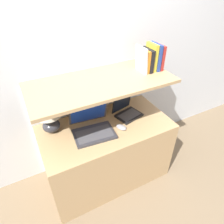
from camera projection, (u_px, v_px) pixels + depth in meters
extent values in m
plane|color=#7A664C|center=(121.00, 196.00, 2.07)|extent=(12.00, 12.00, 0.00)
cube|color=silver|center=(87.00, 63.00, 1.87)|extent=(6.00, 0.05, 2.40)
cube|color=tan|center=(107.00, 152.00, 2.09)|extent=(1.24, 0.64, 0.71)
cube|color=silver|center=(93.00, 119.00, 2.21)|extent=(1.24, 0.04, 1.13)
cube|color=tan|center=(101.00, 82.00, 1.68)|extent=(1.24, 0.58, 0.03)
ellipsoid|color=#2D2D33|center=(51.00, 126.00, 1.81)|extent=(0.16, 0.16, 0.11)
cylinder|color=tan|center=(50.00, 118.00, 1.76)|extent=(0.02, 0.02, 0.06)
cone|color=#B2AD99|center=(47.00, 108.00, 1.69)|extent=(0.22, 0.22, 0.15)
cube|color=#333338|center=(94.00, 134.00, 1.78)|extent=(0.38, 0.28, 0.02)
cube|color=#47474C|center=(94.00, 134.00, 1.77)|extent=(0.33, 0.20, 0.00)
cube|color=#333338|center=(88.00, 114.00, 1.83)|extent=(0.37, 0.11, 0.21)
cube|color=navy|center=(88.00, 114.00, 1.83)|extent=(0.33, 0.10, 0.19)
cube|color=black|center=(129.00, 115.00, 2.01)|extent=(0.28, 0.23, 0.02)
cube|color=#47474C|center=(129.00, 115.00, 1.99)|extent=(0.24, 0.17, 0.00)
cube|color=black|center=(122.00, 103.00, 2.02)|extent=(0.24, 0.09, 0.17)
cube|color=black|center=(122.00, 103.00, 2.01)|extent=(0.22, 0.08, 0.15)
ellipsoid|color=#99999E|center=(121.00, 127.00, 1.85)|extent=(0.10, 0.12, 0.03)
cube|color=gray|center=(97.00, 107.00, 2.01)|extent=(0.12, 0.08, 0.15)
cube|color=#59595B|center=(99.00, 109.00, 1.98)|extent=(0.10, 0.00, 0.11)
cube|color=#A82823|center=(158.00, 57.00, 1.82)|extent=(0.03, 0.16, 0.22)
cube|color=#284293|center=(155.00, 57.00, 1.80)|extent=(0.03, 0.16, 0.24)
cube|color=gold|center=(151.00, 57.00, 1.79)|extent=(0.04, 0.15, 0.24)
cube|color=black|center=(147.00, 60.00, 1.79)|extent=(0.03, 0.16, 0.20)
cube|color=orange|center=(144.00, 61.00, 1.77)|extent=(0.03, 0.15, 0.20)
cube|color=silver|center=(141.00, 60.00, 1.75)|extent=(0.04, 0.16, 0.23)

